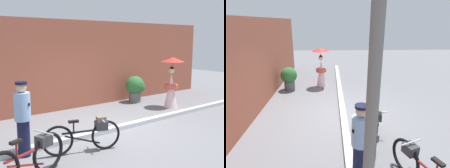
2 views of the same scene
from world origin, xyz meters
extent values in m
plane|color=slate|center=(0.00, 0.00, 0.00)|extent=(30.00, 30.00, 0.00)
cube|color=brown|center=(0.00, 3.07, 1.58)|extent=(14.00, 0.40, 3.16)
cube|color=#B2B2B7|center=(0.00, 0.00, 0.06)|extent=(14.00, 0.20, 0.12)
torus|color=black|center=(-1.10, -0.90, 0.34)|extent=(0.67, 0.24, 0.68)
torus|color=black|center=(-2.14, -0.60, 0.34)|extent=(0.67, 0.24, 0.68)
cube|color=black|center=(-1.62, -0.75, 0.48)|extent=(0.88, 0.29, 0.04)
cube|color=black|center=(-1.62, -0.75, 0.30)|extent=(0.77, 0.25, 0.28)
cylinder|color=black|center=(-1.81, -0.69, 0.59)|extent=(0.03, 0.03, 0.28)
cube|color=black|center=(-1.81, -0.69, 0.73)|extent=(0.24, 0.15, 0.05)
cylinder|color=silver|center=(-1.21, -0.87, 0.72)|extent=(0.16, 0.47, 0.03)
cube|color=#333338|center=(-1.21, -0.87, 0.58)|extent=(0.31, 0.28, 0.20)
cube|color=#72604C|center=(-1.21, -0.87, 0.71)|extent=(0.24, 0.21, 0.14)
torus|color=black|center=(-2.59, -1.11, 0.38)|extent=(0.73, 0.33, 0.76)
cube|color=maroon|center=(-3.08, -1.29, 0.54)|extent=(0.83, 0.34, 0.04)
cube|color=maroon|center=(-3.08, -1.29, 0.33)|extent=(0.73, 0.30, 0.28)
cylinder|color=maroon|center=(-3.25, -1.36, 0.66)|extent=(0.03, 0.03, 0.31)
cube|color=black|center=(-3.25, -1.36, 0.81)|extent=(0.24, 0.16, 0.05)
cylinder|color=silver|center=(-2.69, -1.15, 0.79)|extent=(0.20, 0.46, 0.03)
cube|color=#333338|center=(-2.69, -1.15, 0.64)|extent=(0.32, 0.30, 0.20)
cylinder|color=#141938|center=(-2.71, -0.15, 0.40)|extent=(0.26, 0.26, 0.79)
cylinder|color=#8CB2E0|center=(-2.71, -0.15, 1.09)|extent=(0.34, 0.34, 0.59)
sphere|color=#D8B293|center=(-2.71, -0.15, 1.49)|extent=(0.21, 0.21, 0.21)
cylinder|color=black|center=(-2.71, -0.15, 1.59)|extent=(0.25, 0.25, 0.05)
cube|color=black|center=(-2.71, -0.15, 1.15)|extent=(0.23, 0.35, 0.06)
cone|color=silver|center=(3.12, 0.85, 0.63)|extent=(0.48, 0.48, 1.26)
cylinder|color=#D14C3D|center=(3.12, 0.85, 0.78)|extent=(0.49, 0.49, 0.16)
sphere|color=beige|center=(3.12, 0.85, 1.37)|extent=(0.20, 0.20, 0.20)
sphere|color=black|center=(3.12, 0.85, 1.44)|extent=(0.15, 0.15, 0.15)
cylinder|color=olive|center=(3.17, 0.87, 1.49)|extent=(0.02, 0.02, 0.55)
cone|color=red|center=(3.17, 0.87, 1.76)|extent=(0.84, 0.84, 0.16)
cylinder|color=#59595B|center=(2.65, 2.31, 0.19)|extent=(0.47, 0.47, 0.39)
sphere|color=#2D6B33|center=(2.65, 2.31, 0.68)|extent=(0.73, 0.73, 0.73)
sphere|color=#2D6B33|center=(2.83, 2.20, 0.59)|extent=(0.40, 0.40, 0.40)
camera|label=1|loc=(-4.61, -5.75, 2.47)|focal=44.29mm
camera|label=2|loc=(-5.73, 0.39, 3.02)|focal=30.29mm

